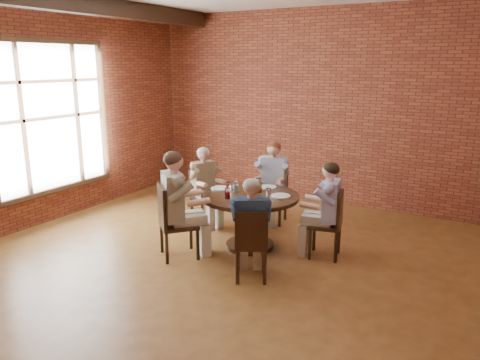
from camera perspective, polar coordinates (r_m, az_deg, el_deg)
The scene contains 27 objects.
floor at distance 5.85m, azimuth -3.73°, elevation -10.89°, with size 7.00×7.00×0.00m, color olive.
wall_back at distance 8.47m, azimuth 9.47°, elevation 8.70°, with size 7.00×7.00×0.00m, color brown.
wall_left at distance 7.66m, azimuth -24.80°, elevation 7.05°, with size 7.00×7.00×0.00m, color brown.
ceiling_beam at distance 7.03m, azimuth -22.15°, elevation 19.66°, with size 0.22×6.90×0.26m, color black.
window at distance 7.84m, azimuth -22.08°, elevation 7.08°, with size 0.10×2.16×2.36m.
dining_table at distance 6.34m, azimuth 1.23°, elevation -3.72°, with size 1.32×1.32×0.75m.
chair_a at distance 6.14m, azimuth 11.09°, elevation -4.97°, with size 0.46×0.46×0.90m.
diner_a at distance 6.11m, azimuth 10.45°, elevation -3.68°, with size 0.48×0.60×1.26m, color #4456B1, non-canonical shape.
chair_b at distance 7.45m, azimuth 4.12°, elevation -1.29°, with size 0.47×0.47×0.91m.
diner_b at distance 7.34m, azimuth 3.98°, elevation -0.35°, with size 0.50×0.61×1.29m, color #949FBC, non-canonical shape.
chair_c at distance 7.32m, azimuth -4.53°, elevation -1.71°, with size 0.49×0.49×0.87m.
diner_c at distance 7.23m, azimuth -4.26°, elevation -0.85°, with size 0.46×0.57×1.22m, color brown, non-canonical shape.
chair_d at distance 6.09m, azimuth -8.37°, elevation -4.71°, with size 0.65×0.65×0.97m.
diner_d at distance 6.05m, azimuth -7.55°, elevation -3.06°, with size 0.57×0.70×1.40m, color tan, non-canonical shape.
chair_e at distance 5.38m, azimuth 1.36°, elevation -7.61°, with size 0.51×0.51×0.87m.
diner_e at distance 5.40m, azimuth 1.36°, elevation -6.06°, with size 0.46×0.57×1.22m, color #1C314E, non-canonical shape.
plate_a at distance 6.23m, azimuth 4.97°, elevation -1.92°, with size 0.26×0.26×0.01m, color white.
plate_b at distance 6.64m, azimuth 3.35°, elevation -0.87°, with size 0.26×0.26×0.01m, color white.
plate_c at distance 6.57m, azimuth -2.43°, elevation -1.02°, with size 0.26×0.26×0.01m, color white.
plate_d at distance 5.92m, azimuth 1.25°, elevation -2.71°, with size 0.26×0.26×0.01m, color white.
glass_a at distance 6.09m, azimuth 3.51°, elevation -1.65°, with size 0.07×0.07×0.14m, color white.
glass_b at distance 6.38m, azimuth 2.38°, elevation -0.90°, with size 0.07×0.07×0.14m, color white.
glass_c at distance 6.60m, azimuth 2.22°, elevation -0.39°, with size 0.07×0.07×0.14m, color white.
glass_d at distance 6.42m, azimuth -0.55°, elevation -0.79°, with size 0.07×0.07×0.14m, color white.
glass_e at distance 6.39m, azimuth -1.42°, elevation -0.88°, with size 0.07×0.07×0.14m, color white.
glass_f at distance 6.09m, azimuth -1.53°, elevation -1.63°, with size 0.07×0.07×0.14m, color white.
smartphone at distance 5.75m, azimuth 2.02°, elevation -3.27°, with size 0.08×0.15×0.01m, color black.
Camera 1 is at (2.97, -4.40, 2.47)m, focal length 35.00 mm.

